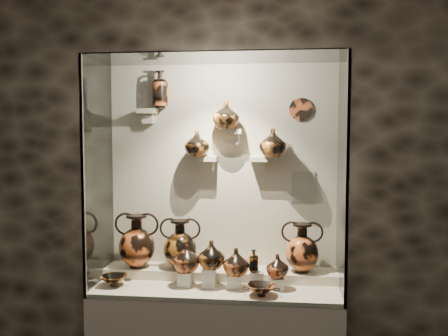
% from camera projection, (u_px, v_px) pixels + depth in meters
% --- Properties ---
extents(wall_back, '(5.00, 0.02, 3.20)m').
position_uv_depth(wall_back, '(222.00, 171.00, 3.74)').
color(wall_back, black).
rests_on(wall_back, ground).
extents(front_tier, '(1.68, 0.58, 0.03)m').
position_uv_depth(front_tier, '(217.00, 287.00, 3.48)').
color(front_tier, beige).
rests_on(front_tier, plinth).
extents(rear_tier, '(1.70, 0.25, 0.10)m').
position_uv_depth(rear_tier, '(220.00, 275.00, 3.65)').
color(rear_tier, beige).
rests_on(rear_tier, plinth).
extents(back_panel, '(1.70, 0.03, 1.60)m').
position_uv_depth(back_panel, '(222.00, 171.00, 3.73)').
color(back_panel, beige).
rests_on(back_panel, plinth).
extents(glass_front, '(1.70, 0.01, 1.60)m').
position_uv_depth(glass_front, '(211.00, 179.00, 3.13)').
color(glass_front, white).
rests_on(glass_front, plinth).
extents(glass_left, '(0.01, 0.60, 1.60)m').
position_uv_depth(glass_left, '(98.00, 174.00, 3.52)').
color(glass_left, white).
rests_on(glass_left, plinth).
extents(glass_right, '(0.01, 0.60, 1.60)m').
position_uv_depth(glass_right, '(343.00, 177.00, 3.32)').
color(glass_right, white).
rests_on(glass_right, plinth).
extents(glass_top, '(1.70, 0.60, 0.01)m').
position_uv_depth(glass_top, '(217.00, 58.00, 3.36)').
color(glass_top, white).
rests_on(glass_top, back_panel).
extents(frame_post_left, '(0.02, 0.02, 1.60)m').
position_uv_depth(frame_post_left, '(83.00, 178.00, 3.23)').
color(frame_post_left, gray).
rests_on(frame_post_left, plinth).
extents(frame_post_right, '(0.02, 0.02, 1.60)m').
position_uv_depth(frame_post_right, '(347.00, 181.00, 3.04)').
color(frame_post_right, gray).
rests_on(frame_post_right, plinth).
extents(pedestal_a, '(0.09, 0.09, 0.10)m').
position_uv_depth(pedestal_a, '(185.00, 279.00, 3.45)').
color(pedestal_a, silver).
rests_on(pedestal_a, front_tier).
extents(pedestal_b, '(0.09, 0.09, 0.13)m').
position_uv_depth(pedestal_b, '(209.00, 278.00, 3.43)').
color(pedestal_b, silver).
rests_on(pedestal_b, front_tier).
extents(pedestal_c, '(0.09, 0.09, 0.09)m').
position_uv_depth(pedestal_c, '(234.00, 281.00, 3.41)').
color(pedestal_c, silver).
rests_on(pedestal_c, front_tier).
extents(pedestal_d, '(0.09, 0.09, 0.12)m').
position_uv_depth(pedestal_d, '(257.00, 280.00, 3.39)').
color(pedestal_d, silver).
rests_on(pedestal_d, front_tier).
extents(pedestal_e, '(0.09, 0.09, 0.08)m').
position_uv_depth(pedestal_e, '(278.00, 284.00, 3.38)').
color(pedestal_e, silver).
rests_on(pedestal_e, front_tier).
extents(bracket_ul, '(0.14, 0.12, 0.04)m').
position_uv_depth(bracket_ul, '(147.00, 111.00, 3.69)').
color(bracket_ul, beige).
rests_on(bracket_ul, back_panel).
extents(bracket_ca, '(0.14, 0.12, 0.04)m').
position_uv_depth(bracket_ca, '(208.00, 159.00, 3.66)').
color(bracket_ca, beige).
rests_on(bracket_ca, back_panel).
extents(bracket_cb, '(0.10, 0.12, 0.04)m').
position_uv_depth(bracket_cb, '(235.00, 131.00, 3.63)').
color(bracket_cb, beige).
rests_on(bracket_cb, back_panel).
extents(bracket_cc, '(0.14, 0.12, 0.04)m').
position_uv_depth(bracket_cc, '(259.00, 159.00, 3.62)').
color(bracket_cc, beige).
rests_on(bracket_cc, back_panel).
extents(amphora_left, '(0.40, 0.40, 0.39)m').
position_uv_depth(amphora_left, '(137.00, 241.00, 3.66)').
color(amphora_left, '#CA5926').
rests_on(amphora_left, rear_tier).
extents(amphora_mid, '(0.32, 0.32, 0.36)m').
position_uv_depth(amphora_mid, '(180.00, 244.00, 3.63)').
color(amphora_mid, '#9E551C').
rests_on(amphora_mid, rear_tier).
extents(amphora_right, '(0.36, 0.36, 0.35)m').
position_uv_depth(amphora_right, '(302.00, 248.00, 3.54)').
color(amphora_right, '#CA5926').
rests_on(amphora_right, rear_tier).
extents(jug_a, '(0.21, 0.21, 0.20)m').
position_uv_depth(jug_a, '(186.00, 258.00, 3.44)').
color(jug_a, '#CA5926').
rests_on(jug_a, pedestal_a).
extents(jug_b, '(0.21, 0.21, 0.19)m').
position_uv_depth(jug_b, '(211.00, 255.00, 3.42)').
color(jug_b, '#9E551C').
rests_on(jug_b, pedestal_b).
extents(jug_c, '(0.20, 0.20, 0.19)m').
position_uv_depth(jug_c, '(236.00, 262.00, 3.39)').
color(jug_c, '#CA5926').
rests_on(jug_c, pedestal_c).
extents(jug_e, '(0.18, 0.18, 0.16)m').
position_uv_depth(jug_e, '(278.00, 266.00, 3.38)').
color(jug_e, '#CA5926').
rests_on(jug_e, pedestal_e).
extents(lekythos_small, '(0.09, 0.09, 0.17)m').
position_uv_depth(lekythos_small, '(254.00, 259.00, 3.37)').
color(lekythos_small, '#9E551C').
rests_on(lekythos_small, pedestal_d).
extents(kylix_left, '(0.28, 0.25, 0.09)m').
position_uv_depth(kylix_left, '(114.00, 279.00, 3.46)').
color(kylix_left, '#9E551C').
rests_on(kylix_left, front_tier).
extents(kylix_right, '(0.24, 0.20, 0.09)m').
position_uv_depth(kylix_right, '(261.00, 289.00, 3.25)').
color(kylix_right, '#CA5926').
rests_on(kylix_right, front_tier).
extents(lekythos_tall, '(0.14, 0.14, 0.31)m').
position_uv_depth(lekythos_tall, '(160.00, 87.00, 3.65)').
color(lekythos_tall, '#CA5926').
rests_on(lekythos_tall, bracket_ul).
extents(ovoid_vase_a, '(0.24, 0.24, 0.19)m').
position_uv_depth(ovoid_vase_a, '(197.00, 144.00, 3.62)').
color(ovoid_vase_a, '#9E551C').
rests_on(ovoid_vase_a, bracket_ca).
extents(ovoid_vase_b, '(0.21, 0.21, 0.20)m').
position_uv_depth(ovoid_vase_b, '(226.00, 115.00, 3.58)').
color(ovoid_vase_b, '#9E551C').
rests_on(ovoid_vase_b, bracket_cb).
extents(ovoid_vase_c, '(0.25, 0.25, 0.20)m').
position_uv_depth(ovoid_vase_c, '(273.00, 143.00, 3.55)').
color(ovoid_vase_c, '#9E551C').
rests_on(ovoid_vase_c, bracket_cc).
extents(wall_plate, '(0.17, 0.02, 0.17)m').
position_uv_depth(wall_plate, '(301.00, 109.00, 3.61)').
color(wall_plate, '#BE4F25').
rests_on(wall_plate, back_panel).
extents(info_placard, '(0.17, 0.01, 0.23)m').
position_uv_depth(info_placard, '(303.00, 187.00, 3.65)').
color(info_placard, beige).
rests_on(info_placard, back_panel).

